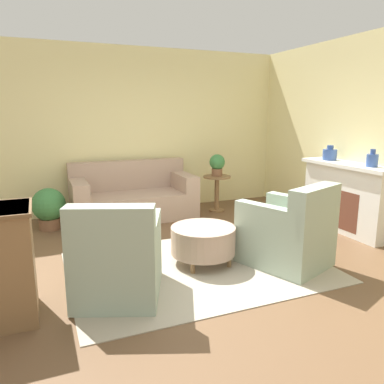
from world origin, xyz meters
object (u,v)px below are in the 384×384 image
couch (133,198)px  vase_mantel_far (372,160)px  ottoman_table (203,240)px  vase_mantel_near (330,154)px  potted_plant_floor (49,207)px  armchair_left (118,260)px  armchair_right (289,234)px  side_table (217,188)px  potted_plant_on_side_table (217,164)px

couch → vase_mantel_far: (2.69, -2.31, 0.77)m
couch → ottoman_table: couch is taller
ottoman_table → vase_mantel_near: size_ratio=3.30×
vase_mantel_near → potted_plant_floor: (-4.00, 1.37, -0.76)m
ottoman_table → potted_plant_floor: potted_plant_floor is taller
armchair_left → vase_mantel_near: size_ratio=4.87×
armchair_right → side_table: 2.49m
armchair_right → vase_mantel_near: size_ratio=4.87×
vase_mantel_near → potted_plant_on_side_table: 1.84m
armchair_right → ottoman_table: size_ratio=1.48×
potted_plant_on_side_table → couch: bearing=172.6°
couch → vase_mantel_far: 3.63m
couch → potted_plant_floor: couch is taller
armchair_left → potted_plant_on_side_table: potted_plant_on_side_table is taller
vase_mantel_far → potted_plant_floor: (-4.00, 2.15, -0.76)m
armchair_left → potted_plant_on_side_table: (2.24, 2.47, 0.47)m
couch → potted_plant_on_side_table: bearing=-7.4°
vase_mantel_near → potted_plant_on_side_table: bearing=132.6°
armchair_right → potted_plant_floor: 3.50m
armchair_right → side_table: armchair_right is taller
side_table → vase_mantel_far: (1.23, -2.12, 0.68)m
armchair_left → potted_plant_floor: bearing=101.8°
vase_mantel_near → potted_plant_on_side_table: (-1.23, 1.34, -0.25)m
couch → armchair_left: size_ratio=1.80×
vase_mantel_far → potted_plant_on_side_table: vase_mantel_far is taller
armchair_right → ottoman_table: armchair_right is taller
potted_plant_on_side_table → potted_plant_floor: 2.81m
ottoman_table → armchair_right: bearing=-25.8°
couch → armchair_right: bearing=-66.8°
side_table → potted_plant_on_side_table: bearing=90.0°
ottoman_table → potted_plant_floor: (-1.58, 2.08, 0.05)m
couch → side_table: (1.45, -0.19, 0.10)m
side_table → potted_plant_on_side_table: (0.00, 0.00, 0.42)m
armchair_right → couch: bearing=113.2°
couch → vase_mantel_near: bearing=-29.6°
armchair_left → side_table: (2.24, 2.47, 0.05)m
couch → vase_mantel_far: size_ratio=8.29×
side_table → potted_plant_on_side_table: size_ratio=1.68×
side_table → vase_mantel_near: bearing=-47.4°
ottoman_table → side_table: side_table is taller
couch → armchair_left: armchair_left is taller
couch → vase_mantel_far: bearing=-40.7°
potted_plant_floor → armchair_left: bearing=-78.2°
ottoman_table → potted_plant_on_side_table: potted_plant_on_side_table is taller
armchair_right → armchair_left: bearing=-180.0°
armchair_right → potted_plant_floor: bearing=134.4°
armchair_left → ottoman_table: bearing=21.7°
armchair_left → couch: bearing=73.5°
vase_mantel_far → potted_plant_floor: 4.60m
armchair_left → side_table: 3.34m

